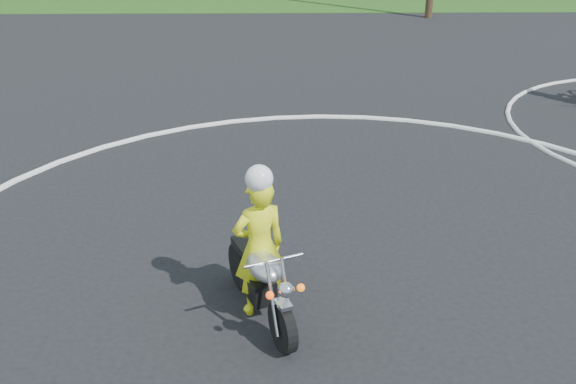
{
  "coord_description": "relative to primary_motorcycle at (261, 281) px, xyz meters",
  "views": [
    {
      "loc": [
        -0.93,
        -4.23,
        4.46
      ],
      "look_at": [
        -0.79,
        2.9,
        1.1
      ],
      "focal_mm": 40.0,
      "sensor_mm": 36.0,
      "label": 1
    }
  ],
  "objects": [
    {
      "name": "course_markings",
      "position": [
        3.28,
        2.49,
        -0.48
      ],
      "size": [
        19.05,
        19.05,
        0.12
      ],
      "color": "silver",
      "rests_on": "ground"
    },
    {
      "name": "primary_motorcycle",
      "position": [
        0.0,
        0.0,
        0.0
      ],
      "size": [
        0.9,
        1.8,
        1.0
      ],
      "rotation": [
        0.0,
        0.0,
        0.39
      ],
      "color": "black",
      "rests_on": "ground"
    },
    {
      "name": "rider_primary_grp",
      "position": [
        -0.02,
        0.13,
        0.41
      ],
      "size": [
        0.72,
        0.61,
        1.85
      ],
      "rotation": [
        0.0,
        0.0,
        0.39
      ],
      "color": "yellow",
      "rests_on": "ground"
    }
  ]
}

